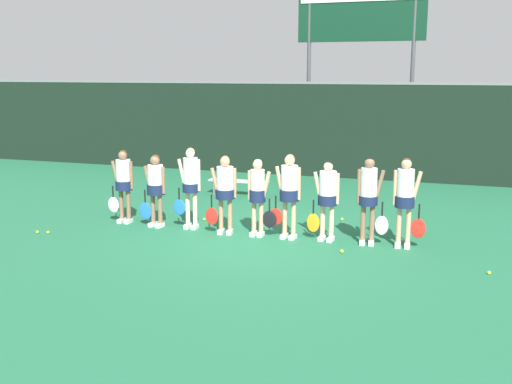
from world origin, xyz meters
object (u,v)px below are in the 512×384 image
player_6 (327,194)px  tennis_ball_4 (48,232)px  tennis_ball_5 (342,251)px  tennis_ball_6 (489,273)px  player_8 (405,195)px  player_0 (124,180)px  bench_courtside (239,182)px  player_1 (155,184)px  player_2 (190,181)px  tennis_ball_3 (37,232)px  player_3 (225,188)px  player_7 (369,193)px  player_4 (258,192)px  player_5 (289,189)px  tennis_ball_2 (204,219)px  tennis_ball_1 (342,219)px  tennis_ball_0 (222,220)px  scoreboard (361,30)px

player_6 → tennis_ball_4: 6.07m
tennis_ball_5 → tennis_ball_6: 2.68m
tennis_ball_4 → player_8: bearing=11.0°
player_0 → tennis_ball_4: player_0 is taller
bench_courtside → tennis_ball_4: bench_courtside is taller
player_0 → tennis_ball_4: (-1.06, -1.42, -0.97)m
bench_courtside → player_1: bearing=-98.0°
player_2 → tennis_ball_3: (-2.98, -1.48, -1.04)m
player_0 → tennis_ball_6: player_0 is taller
player_3 → tennis_ball_4: size_ratio=26.17×
tennis_ball_4 → tennis_ball_5: bearing=5.9°
tennis_ball_5 → tennis_ball_3: bearing=-173.9°
bench_courtside → player_2: (0.25, -3.74, 0.70)m
tennis_ball_3 → tennis_ball_4: 0.24m
player_2 → player_7: bearing=-2.3°
player_4 → tennis_ball_6: player_4 is taller
player_5 → player_0: bearing=-176.5°
player_3 → tennis_ball_2: bearing=126.1°
tennis_ball_1 → tennis_ball_3: bearing=-151.9°
player_2 → player_3: 0.90m
tennis_ball_6 → tennis_ball_0: bearing=161.4°
player_0 → tennis_ball_1: 5.17m
player_7 → player_4: bearing=175.4°
bench_courtside → tennis_ball_1: size_ratio=24.21×
player_0 → player_2: player_2 is taller
player_0 → tennis_ball_6: size_ratio=25.70×
scoreboard → player_5: (0.14, -9.50, -3.76)m
player_3 → tennis_ball_5: size_ratio=23.77×
player_7 → player_8: 0.71m
player_3 → tennis_ball_4: 3.96m
scoreboard → player_5: 10.22m
player_4 → player_7: size_ratio=0.93×
player_7 → player_1: bearing=173.9°
tennis_ball_4 → tennis_ball_6: 8.95m
player_1 → tennis_ball_4: 2.52m
player_4 → player_7: player_7 is taller
bench_courtside → player_7: (4.17, -3.75, 0.69)m
player_1 → player_2: 0.82m
tennis_ball_0 → tennis_ball_3: size_ratio=1.08×
scoreboard → tennis_ball_2: 10.16m
player_6 → player_7: player_7 is taller
player_1 → tennis_ball_5: (4.36, -0.67, -0.93)m
player_8 → tennis_ball_3: player_8 is taller
scoreboard → player_6: (0.93, -9.41, -3.85)m
tennis_ball_3 → tennis_ball_6: 9.18m
bench_courtside → player_1: 3.94m
player_5 → player_8: (2.34, 0.10, -0.00)m
player_3 → player_6: 2.20m
player_5 → tennis_ball_5: bearing=-23.5°
player_5 → player_6: bearing=11.5°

